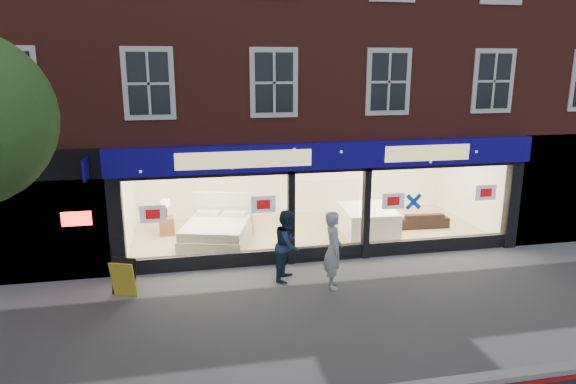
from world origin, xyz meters
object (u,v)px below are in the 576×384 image
object	(u,v)px
display_bed	(217,231)
sofa	(421,219)
a_board	(124,278)
pedestrian_blue	(288,245)
mattress_stack	(367,220)
pedestrian_grey	(333,250)

from	to	relation	value
display_bed	sofa	world-z (taller)	display_bed
a_board	pedestrian_blue	size ratio (longest dim) A/B	0.50
display_bed	a_board	bearing A→B (deg)	-111.49
mattress_stack	pedestrian_grey	size ratio (longest dim) A/B	1.09
mattress_stack	display_bed	bearing A→B (deg)	-178.94
sofa	a_board	size ratio (longest dim) A/B	1.88
pedestrian_grey	display_bed	bearing A→B (deg)	43.96
mattress_stack	sofa	distance (m)	1.92
display_bed	mattress_stack	world-z (taller)	display_bed
display_bed	pedestrian_blue	world-z (taller)	pedestrian_blue
a_board	pedestrian_blue	world-z (taller)	pedestrian_blue
mattress_stack	sofa	size ratio (longest dim) A/B	1.23
mattress_stack	pedestrian_grey	xyz separation A→B (m)	(-2.17, -3.57, 0.46)
display_bed	a_board	size ratio (longest dim) A/B	3.03
a_board	sofa	bearing A→B (deg)	40.81
pedestrian_grey	sofa	bearing A→B (deg)	-39.90
pedestrian_blue	sofa	bearing A→B (deg)	-32.25
display_bed	pedestrian_grey	xyz separation A→B (m)	(2.54, -3.48, 0.49)
display_bed	a_board	xyz separation A→B (m)	(-2.34, -3.01, -0.01)
pedestrian_blue	a_board	bearing A→B (deg)	120.11
pedestrian_grey	pedestrian_blue	world-z (taller)	pedestrian_grey
pedestrian_grey	pedestrian_blue	distance (m)	1.19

